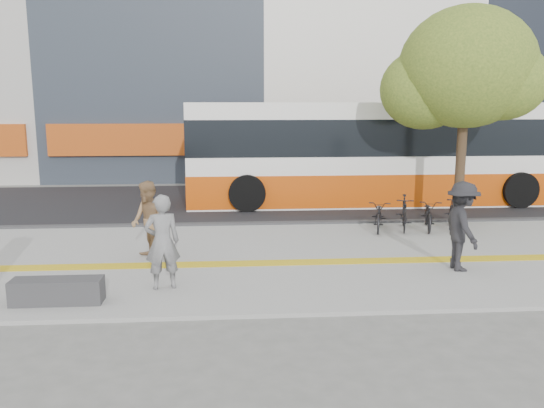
{
  "coord_description": "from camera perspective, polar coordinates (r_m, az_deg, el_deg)",
  "views": [
    {
      "loc": [
        0.56,
        -10.82,
        3.63
      ],
      "look_at": [
        1.49,
        2.0,
        1.24
      ],
      "focal_mm": 36.26,
      "sensor_mm": 36.0,
      "label": 1
    }
  ],
  "objects": [
    {
      "name": "ground",
      "position": [
        11.42,
        -6.79,
        -8.08
      ],
      "size": [
        120.0,
        120.0,
        0.0
      ],
      "primitive_type": "plane",
      "color": "#61615C",
      "rests_on": "ground"
    },
    {
      "name": "sidewalk",
      "position": [
        12.84,
        -6.5,
        -5.78
      ],
      "size": [
        40.0,
        7.0,
        0.08
      ],
      "primitive_type": "cube",
      "color": "slate",
      "rests_on": "ground"
    },
    {
      "name": "tactile_strip",
      "position": [
        12.35,
        -6.6,
        -6.23
      ],
      "size": [
        40.0,
        0.45,
        0.01
      ],
      "primitive_type": "cube",
      "color": "gold",
      "rests_on": "sidewalk"
    },
    {
      "name": "street",
      "position": [
        20.15,
        -5.66,
        0.18
      ],
      "size": [
        40.0,
        8.0,
        0.06
      ],
      "primitive_type": "cube",
      "color": "black",
      "rests_on": "ground"
    },
    {
      "name": "curb",
      "position": [
        16.22,
        -6.01,
        -2.21
      ],
      "size": [
        40.0,
        0.25,
        0.14
      ],
      "primitive_type": "cube",
      "color": "#343436",
      "rests_on": "ground"
    },
    {
      "name": "bench",
      "position": [
        10.65,
        -21.4,
        -8.41
      ],
      "size": [
        1.6,
        0.45,
        0.45
      ],
      "primitive_type": "cube",
      "color": "#343436",
      "rests_on": "sidewalk"
    },
    {
      "name": "street_tree",
      "position": [
        17.0,
        19.3,
        12.93
      ],
      "size": [
        4.4,
        3.8,
        6.31
      ],
      "color": "#39271A",
      "rests_on": "sidewalk"
    },
    {
      "name": "bus",
      "position": [
        20.08,
        10.77,
        4.93
      ],
      "size": [
        13.38,
        3.17,
        3.56
      ],
      "color": "white",
      "rests_on": "street"
    },
    {
      "name": "bicycle_row",
      "position": [
        15.98,
        14.67,
        -0.97
      ],
      "size": [
        3.07,
        1.76,
        0.97
      ],
      "color": "black",
      "rests_on": "sidewalk"
    },
    {
      "name": "seated_woman",
      "position": [
        10.71,
        -11.33,
        -3.88
      ],
      "size": [
        0.76,
        0.6,
        1.85
      ],
      "primitive_type": "imported",
      "rotation": [
        0.0,
        0.0,
        3.4
      ],
      "color": "black",
      "rests_on": "sidewalk"
    },
    {
      "name": "pedestrian_tan",
      "position": [
        12.75,
        -12.73,
        -1.71
      ],
      "size": [
        1.03,
        1.1,
        1.81
      ],
      "primitive_type": "imported",
      "rotation": [
        0.0,
        0.0,
        -1.05
      ],
      "color": "#96724D",
      "rests_on": "sidewalk"
    },
    {
      "name": "pedestrian_dark",
      "position": [
        12.34,
        19.12,
        -2.19
      ],
      "size": [
        0.73,
        1.25,
        1.91
      ],
      "primitive_type": "imported",
      "rotation": [
        0.0,
        0.0,
        1.59
      ],
      "color": "black",
      "rests_on": "sidewalk"
    }
  ]
}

